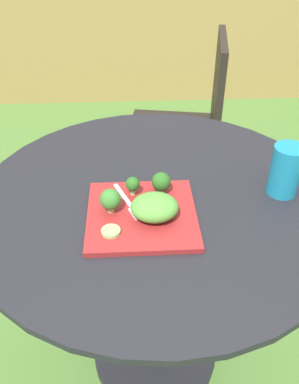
{
  "coord_description": "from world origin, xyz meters",
  "views": [
    {
      "loc": [
        -0.06,
        -0.86,
        1.39
      ],
      "look_at": [
        -0.02,
        -0.05,
        0.79
      ],
      "focal_mm": 38.18,
      "sensor_mm": 36.0,
      "label": 1
    }
  ],
  "objects_px": {
    "patio_chair": "(192,117)",
    "drinking_glass": "(285,173)",
    "fork": "(130,204)",
    "salad_plate": "(142,215)"
  },
  "relations": [
    {
      "from": "patio_chair",
      "to": "drinking_glass",
      "type": "distance_m",
      "value": 0.96
    },
    {
      "from": "fork",
      "to": "drinking_glass",
      "type": "bearing_deg",
      "value": 7.64
    },
    {
      "from": "patio_chair",
      "to": "drinking_glass",
      "type": "height_order",
      "value": "patio_chair"
    },
    {
      "from": "patio_chair",
      "to": "fork",
      "type": "relative_size",
      "value": 6.08
    },
    {
      "from": "salad_plate",
      "to": "drinking_glass",
      "type": "relative_size",
      "value": 1.96
    },
    {
      "from": "salad_plate",
      "to": "fork",
      "type": "relative_size",
      "value": 1.79
    },
    {
      "from": "patio_chair",
      "to": "salad_plate",
      "type": "relative_size",
      "value": 3.4
    },
    {
      "from": "patio_chair",
      "to": "drinking_glass",
      "type": "relative_size",
      "value": 6.66
    },
    {
      "from": "drinking_glass",
      "to": "salad_plate",
      "type": "bearing_deg",
      "value": -167.05
    },
    {
      "from": "patio_chair",
      "to": "drinking_glass",
      "type": "bearing_deg",
      "value": -83.91
    }
  ]
}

